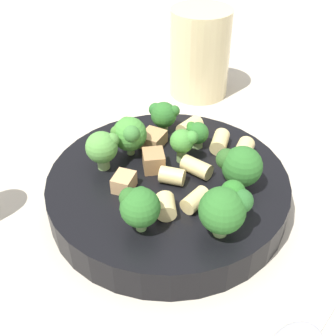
{
  "coord_description": "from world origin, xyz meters",
  "views": [
    {
      "loc": [
        -0.12,
        -0.28,
        0.28
      ],
      "look_at": [
        0.0,
        0.0,
        0.04
      ],
      "focal_mm": 45.0,
      "sensor_mm": 36.0,
      "label": 1
    }
  ],
  "objects_px": {
    "rigatoni_0": "(197,167)",
    "drinking_glass": "(200,59)",
    "broccoli_floret_3": "(129,133)",
    "broccoli_floret_5": "(197,133)",
    "rigatoni_1": "(168,177)",
    "broccoli_floret_2": "(139,206)",
    "spoon": "(310,331)",
    "broccoli_floret_0": "(184,142)",
    "rigatoni_3": "(166,206)",
    "chicken_chunk_1": "(126,186)",
    "rigatoni_6": "(220,142)",
    "broccoli_floret_6": "(102,147)",
    "broccoli_floret_7": "(226,207)",
    "rigatoni_4": "(246,151)",
    "rigatoni_5": "(190,128)",
    "chicken_chunk_0": "(153,139)",
    "rigatoni_2": "(195,200)",
    "chicken_chunk_2": "(154,161)",
    "broccoli_floret_1": "(240,166)",
    "pasta_bowl": "(168,187)",
    "broccoli_floret_4": "(163,114)"
  },
  "relations": [
    {
      "from": "broccoli_floret_3",
      "to": "chicken_chunk_1",
      "type": "relative_size",
      "value": 1.91
    },
    {
      "from": "broccoli_floret_0",
      "to": "spoon",
      "type": "height_order",
      "value": "broccoli_floret_0"
    },
    {
      "from": "broccoli_floret_3",
      "to": "drinking_glass",
      "type": "xyz_separation_m",
      "value": [
        0.15,
        0.14,
        -0.01
      ]
    },
    {
      "from": "broccoli_floret_0",
      "to": "rigatoni_2",
      "type": "distance_m",
      "value": 0.07
    },
    {
      "from": "broccoli_floret_0",
      "to": "broccoli_floret_5",
      "type": "xyz_separation_m",
      "value": [
        0.02,
        0.02,
        -0.01
      ]
    },
    {
      "from": "pasta_bowl",
      "to": "rigatoni_4",
      "type": "xyz_separation_m",
      "value": [
        0.08,
        -0.0,
        0.02
      ]
    },
    {
      "from": "rigatoni_4",
      "to": "rigatoni_2",
      "type": "bearing_deg",
      "value": -151.06
    },
    {
      "from": "rigatoni_0",
      "to": "pasta_bowl",
      "type": "bearing_deg",
      "value": 164.76
    },
    {
      "from": "rigatoni_6",
      "to": "chicken_chunk_0",
      "type": "bearing_deg",
      "value": 151.07
    },
    {
      "from": "pasta_bowl",
      "to": "broccoli_floret_0",
      "type": "relative_size",
      "value": 6.52
    },
    {
      "from": "broccoli_floret_6",
      "to": "broccoli_floret_7",
      "type": "distance_m",
      "value": 0.13
    },
    {
      "from": "pasta_bowl",
      "to": "rigatoni_5",
      "type": "relative_size",
      "value": 8.79
    },
    {
      "from": "chicken_chunk_1",
      "to": "rigatoni_6",
      "type": "bearing_deg",
      "value": 13.18
    },
    {
      "from": "chicken_chunk_1",
      "to": "drinking_glass",
      "type": "distance_m",
      "value": 0.26
    },
    {
      "from": "rigatoni_0",
      "to": "spoon",
      "type": "xyz_separation_m",
      "value": [
        0.01,
        -0.16,
        -0.04
      ]
    },
    {
      "from": "broccoli_floret_7",
      "to": "rigatoni_3",
      "type": "xyz_separation_m",
      "value": [
        -0.03,
        0.04,
        -0.02
      ]
    },
    {
      "from": "rigatoni_3",
      "to": "rigatoni_4",
      "type": "distance_m",
      "value": 0.11
    },
    {
      "from": "broccoli_floret_2",
      "to": "spoon",
      "type": "distance_m",
      "value": 0.15
    },
    {
      "from": "spoon",
      "to": "rigatoni_3",
      "type": "bearing_deg",
      "value": 115.41
    },
    {
      "from": "chicken_chunk_1",
      "to": "spoon",
      "type": "xyz_separation_m",
      "value": [
        0.08,
        -0.16,
        -0.04
      ]
    },
    {
      "from": "chicken_chunk_0",
      "to": "rigatoni_3",
      "type": "bearing_deg",
      "value": -105.91
    },
    {
      "from": "broccoli_floret_5",
      "to": "broccoli_floret_3",
      "type": "bearing_deg",
      "value": 167.4
    },
    {
      "from": "broccoli_floret_2",
      "to": "chicken_chunk_2",
      "type": "height_order",
      "value": "broccoli_floret_2"
    },
    {
      "from": "rigatoni_5",
      "to": "chicken_chunk_1",
      "type": "bearing_deg",
      "value": -146.85
    },
    {
      "from": "spoon",
      "to": "rigatoni_1",
      "type": "bearing_deg",
      "value": 104.85
    },
    {
      "from": "broccoli_floret_5",
      "to": "rigatoni_6",
      "type": "relative_size",
      "value": 1.01
    },
    {
      "from": "broccoli_floret_1",
      "to": "rigatoni_0",
      "type": "distance_m",
      "value": 0.04
    },
    {
      "from": "broccoli_floret_2",
      "to": "pasta_bowl",
      "type": "bearing_deg",
      "value": 47.34
    },
    {
      "from": "broccoli_floret_3",
      "to": "rigatoni_1",
      "type": "relative_size",
      "value": 1.79
    },
    {
      "from": "broccoli_floret_5",
      "to": "chicken_chunk_1",
      "type": "height_order",
      "value": "broccoli_floret_5"
    },
    {
      "from": "chicken_chunk_0",
      "to": "chicken_chunk_1",
      "type": "relative_size",
      "value": 1.18
    },
    {
      "from": "rigatoni_4",
      "to": "rigatoni_5",
      "type": "distance_m",
      "value": 0.07
    },
    {
      "from": "spoon",
      "to": "chicken_chunk_2",
      "type": "bearing_deg",
      "value": 103.72
    },
    {
      "from": "broccoli_floret_7",
      "to": "rigatoni_2",
      "type": "bearing_deg",
      "value": 103.29
    },
    {
      "from": "broccoli_floret_2",
      "to": "drinking_glass",
      "type": "relative_size",
      "value": 0.34
    },
    {
      "from": "rigatoni_5",
      "to": "chicken_chunk_2",
      "type": "height_order",
      "value": "same"
    },
    {
      "from": "chicken_chunk_1",
      "to": "broccoli_floret_5",
      "type": "bearing_deg",
      "value": 23.35
    },
    {
      "from": "broccoli_floret_7",
      "to": "rigatoni_0",
      "type": "xyz_separation_m",
      "value": [
        0.01,
        0.07,
        -0.02
      ]
    },
    {
      "from": "rigatoni_0",
      "to": "drinking_glass",
      "type": "bearing_deg",
      "value": 62.45
    },
    {
      "from": "rigatoni_1",
      "to": "rigatoni_3",
      "type": "relative_size",
      "value": 1.05
    },
    {
      "from": "broccoli_floret_1",
      "to": "chicken_chunk_2",
      "type": "height_order",
      "value": "broccoli_floret_1"
    },
    {
      "from": "broccoli_floret_3",
      "to": "broccoli_floret_5",
      "type": "bearing_deg",
      "value": -12.6
    },
    {
      "from": "broccoli_floret_2",
      "to": "broccoli_floret_1",
      "type": "bearing_deg",
      "value": 7.09
    },
    {
      "from": "broccoli_floret_6",
      "to": "rigatoni_0",
      "type": "distance_m",
      "value": 0.09
    },
    {
      "from": "drinking_glass",
      "to": "rigatoni_0",
      "type": "bearing_deg",
      "value": -117.55
    },
    {
      "from": "broccoli_floret_4",
      "to": "broccoli_floret_6",
      "type": "bearing_deg",
      "value": -154.77
    },
    {
      "from": "drinking_glass",
      "to": "chicken_chunk_0",
      "type": "bearing_deg",
      "value": -131.78
    },
    {
      "from": "chicken_chunk_0",
      "to": "rigatoni_6",
      "type": "bearing_deg",
      "value": -28.93
    },
    {
      "from": "rigatoni_2",
      "to": "chicken_chunk_1",
      "type": "bearing_deg",
      "value": 139.34
    },
    {
      "from": "rigatoni_2",
      "to": "rigatoni_4",
      "type": "relative_size",
      "value": 1.16
    }
  ]
}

